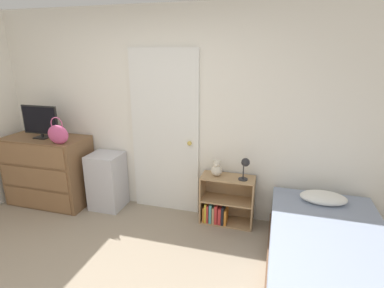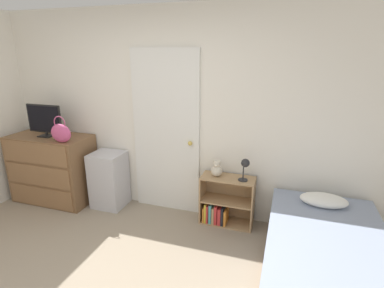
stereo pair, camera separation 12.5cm
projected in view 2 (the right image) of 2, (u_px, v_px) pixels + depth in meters
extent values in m
cube|color=white|center=(161.00, 114.00, 3.78)|extent=(10.00, 0.06, 2.55)
cube|color=white|center=(166.00, 133.00, 3.77)|extent=(0.88, 0.04, 2.07)
sphere|color=gold|center=(190.00, 143.00, 3.66)|extent=(0.06, 0.06, 0.06)
cube|color=brown|center=(53.00, 168.00, 4.17)|extent=(1.10, 0.55, 0.94)
cube|color=#89613E|center=(41.00, 197.00, 4.01)|extent=(1.01, 0.01, 0.27)
cube|color=#89613E|center=(38.00, 176.00, 3.92)|extent=(1.01, 0.01, 0.27)
cube|color=#89613E|center=(34.00, 154.00, 3.83)|extent=(1.01, 0.01, 0.27)
cube|color=black|center=(47.00, 136.00, 4.02)|extent=(0.18, 0.16, 0.01)
cylinder|color=black|center=(47.00, 134.00, 4.01)|extent=(0.04, 0.04, 0.04)
cube|color=black|center=(44.00, 119.00, 3.95)|extent=(0.52, 0.02, 0.37)
cube|color=black|center=(43.00, 119.00, 3.93)|extent=(0.49, 0.01, 0.34)
ellipsoid|color=#C64C7F|center=(61.00, 133.00, 3.71)|extent=(0.29, 0.11, 0.24)
torus|color=#C64C7F|center=(60.00, 123.00, 3.67)|extent=(0.17, 0.01, 0.17)
cube|color=silver|center=(109.00, 180.00, 4.02)|extent=(0.42, 0.39, 0.75)
cube|color=tan|center=(203.00, 197.00, 3.71)|extent=(0.02, 0.28, 0.60)
cube|color=tan|center=(253.00, 204.00, 3.52)|extent=(0.02, 0.28, 0.60)
cube|color=tan|center=(226.00, 222.00, 3.70)|extent=(0.60, 0.28, 0.02)
cube|color=tan|center=(227.00, 201.00, 3.61)|extent=(0.60, 0.28, 0.02)
cube|color=tan|center=(228.00, 178.00, 3.53)|extent=(0.60, 0.28, 0.02)
cube|color=tan|center=(229.00, 196.00, 3.74)|extent=(0.64, 0.01, 0.60)
cube|color=orange|center=(205.00, 212.00, 3.73)|extent=(0.02, 0.22, 0.19)
cube|color=gold|center=(207.00, 211.00, 3.70)|extent=(0.02, 0.19, 0.24)
cube|color=red|center=(209.00, 212.00, 3.68)|extent=(0.02, 0.16, 0.23)
cube|color=teal|center=(212.00, 211.00, 3.70)|extent=(0.03, 0.22, 0.24)
cube|color=tan|center=(214.00, 213.00, 3.67)|extent=(0.03, 0.18, 0.21)
cube|color=red|center=(217.00, 213.00, 3.66)|extent=(0.03, 0.17, 0.24)
cube|color=red|center=(221.00, 214.00, 3.66)|extent=(0.04, 0.20, 0.21)
cube|color=black|center=(224.00, 214.00, 3.65)|extent=(0.03, 0.21, 0.22)
cube|color=orange|center=(226.00, 216.00, 3.64)|extent=(0.03, 0.19, 0.19)
sphere|color=beige|center=(217.00, 171.00, 3.55)|extent=(0.13, 0.13, 0.13)
sphere|color=beige|center=(217.00, 164.00, 3.52)|extent=(0.08, 0.08, 0.08)
sphere|color=silver|center=(216.00, 165.00, 3.49)|extent=(0.03, 0.03, 0.03)
sphere|color=beige|center=(214.00, 161.00, 3.52)|extent=(0.03, 0.03, 0.03)
sphere|color=beige|center=(219.00, 162.00, 3.50)|extent=(0.03, 0.03, 0.03)
cylinder|color=#262628|center=(243.00, 180.00, 3.44)|extent=(0.11, 0.11, 0.01)
cylinder|color=#262628|center=(243.00, 172.00, 3.41)|extent=(0.01, 0.01, 0.18)
sphere|color=#262628|center=(245.00, 163.00, 3.36)|extent=(0.10, 0.10, 0.10)
cube|color=brown|center=(324.00, 286.00, 2.62)|extent=(1.05, 1.95, 0.12)
cube|color=#8C99B2|center=(327.00, 262.00, 2.54)|extent=(1.02, 1.89, 0.38)
ellipsoid|color=white|center=(324.00, 200.00, 3.11)|extent=(0.47, 0.28, 0.12)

